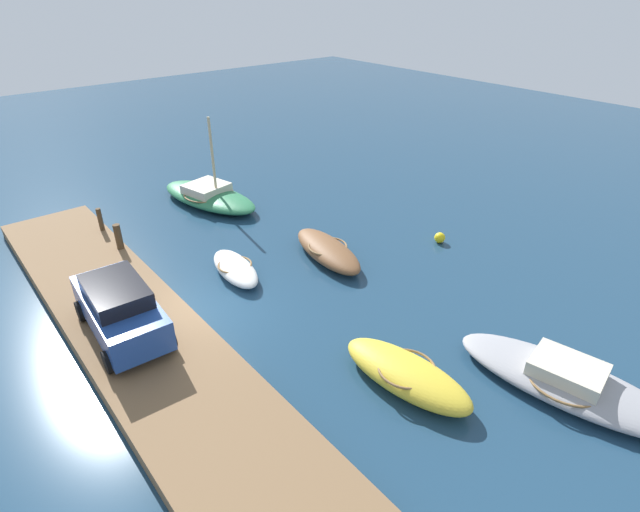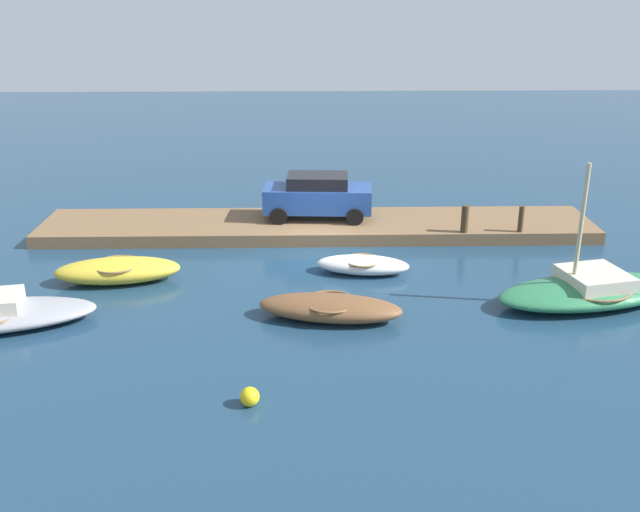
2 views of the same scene
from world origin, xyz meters
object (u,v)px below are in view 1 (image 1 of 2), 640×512
rowboat_brown (328,250)px  marker_buoy (440,238)px  sailboat_green (209,196)px  motorboat_grey (567,380)px  dinghy_white (235,268)px  mooring_post_west (100,219)px  mooring_post_mid_west (118,237)px  parked_car (120,308)px  rowboat_yellow (406,374)px

rowboat_brown → marker_buoy: rowboat_brown is taller
sailboat_green → motorboat_grey: 17.30m
dinghy_white → mooring_post_west: (-5.95, -2.76, 0.65)m
sailboat_green → dinghy_white: (6.55, -2.49, -0.12)m
mooring_post_mid_west → marker_buoy: size_ratio=2.26×
mooring_post_west → marker_buoy: size_ratio=2.17×
sailboat_green → motorboat_grey: sailboat_green is taller
dinghy_white → motorboat_grey: (10.71, 3.70, 0.05)m
marker_buoy → rowboat_brown: bearing=-113.9°
parked_car → marker_buoy: parked_car is taller
marker_buoy → rowboat_yellow: bearing=-57.3°
mooring_post_west → marker_buoy: mooring_post_west is taller
dinghy_white → parked_car: 4.92m
mooring_post_mid_west → mooring_post_west: bearing=180.0°
motorboat_grey → rowboat_yellow: (-2.85, -3.14, 0.04)m
sailboat_green → motorboat_grey: bearing=-8.7°
rowboat_yellow → parked_car: size_ratio=0.98×
sailboat_green → rowboat_yellow: sailboat_green is taller
motorboat_grey → marker_buoy: bearing=140.0°
rowboat_brown → mooring_post_west: mooring_post_west is taller
mooring_post_west → mooring_post_mid_west: 2.05m
dinghy_white → motorboat_grey: size_ratio=0.52×
rowboat_brown → mooring_post_mid_west: (-5.10, -6.21, 0.62)m
rowboat_brown → mooring_post_mid_west: mooring_post_mid_west is taller
sailboat_green → mooring_post_west: sailboat_green is taller
motorboat_grey → parked_car: parked_car is taller
mooring_post_west → motorboat_grey: bearing=21.2°
rowboat_yellow → mooring_post_west: size_ratio=4.22×
parked_car → marker_buoy: size_ratio=9.35×
dinghy_white → mooring_post_mid_west: (-3.90, -2.76, 0.67)m
rowboat_brown → mooring_post_west: bearing=-129.4°
motorboat_grey → parked_car: (-9.31, -8.30, 1.00)m
rowboat_yellow → mooring_post_west: (-13.81, -3.33, 0.55)m
rowboat_yellow → marker_buoy: rowboat_yellow is taller
rowboat_yellow → parked_car: parked_car is taller
mooring_post_west → parked_car: parked_car is taller
motorboat_grey → mooring_post_west: bearing=-169.8°
rowboat_brown → mooring_post_mid_west: size_ratio=4.25×
rowboat_yellow → sailboat_green: bearing=165.7°
mooring_post_west → parked_car: (7.35, -1.83, 0.41)m
dinghy_white → motorboat_grey: 11.33m
motorboat_grey → parked_car: 12.51m
marker_buoy → sailboat_green: bearing=-151.0°
sailboat_green → mooring_post_mid_west: bearing=-75.9°
motorboat_grey → mooring_post_west: mooring_post_west is taller
rowboat_brown → rowboat_yellow: rowboat_yellow is taller
motorboat_grey → marker_buoy: motorboat_grey is taller
mooring_post_west → mooring_post_mid_west: size_ratio=0.96×
sailboat_green → dinghy_white: size_ratio=1.95×
dinghy_white → rowboat_brown: size_ratio=0.74×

